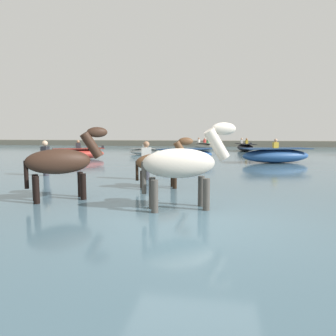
# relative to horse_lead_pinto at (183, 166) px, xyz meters

# --- Properties ---
(ground_plane) EXTENTS (120.00, 120.00, 0.00)m
(ground_plane) POSITION_rel_horse_lead_pinto_xyz_m (0.28, -0.80, -1.24)
(ground_plane) COLOR gray
(water_surface) EXTENTS (90.00, 90.00, 0.37)m
(water_surface) POSITION_rel_horse_lead_pinto_xyz_m (0.28, 9.20, -1.06)
(water_surface) COLOR #476675
(water_surface) RESTS_ON ground
(horse_lead_pinto) EXTENTS (1.91, 1.01, 2.10)m
(horse_lead_pinto) POSITION_rel_horse_lead_pinto_xyz_m (0.00, 0.00, 0.00)
(horse_lead_pinto) COLOR beige
(horse_lead_pinto) RESTS_ON ground
(horse_trailing_dark_bay) EXTENTS (1.70, 1.36, 2.03)m
(horse_trailing_dark_bay) POSITION_rel_horse_lead_pinto_xyz_m (-2.81, 0.40, -0.04)
(horse_trailing_dark_bay) COLOR #382319
(horse_trailing_dark_bay) RESTS_ON ground
(horse_flank_bay) EXTENTS (1.61, 0.86, 1.77)m
(horse_flank_bay) POSITION_rel_horse_lead_pinto_xyz_m (-0.92, 2.32, -0.20)
(horse_flank_bay) COLOR brown
(horse_flank_bay) RESTS_ON ground
(boat_near_port) EXTENTS (3.38, 2.88, 0.68)m
(boat_near_port) POSITION_rel_horse_lead_pinto_xyz_m (-1.24, 11.03, -0.54)
(boat_near_port) COLOR #28518E
(boat_near_port) RESTS_ON water_surface
(boat_far_inshore) EXTENTS (3.05, 2.57, 1.12)m
(boat_far_inshore) POSITION_rel_horse_lead_pinto_xyz_m (-7.58, 11.08, -0.55)
(boat_far_inshore) COLOR #BC382D
(boat_far_inshore) RESTS_ON water_surface
(boat_mid_outer) EXTENTS (2.56, 3.03, 1.10)m
(boat_mid_outer) POSITION_rel_horse_lead_pinto_xyz_m (-1.04, 23.98, -0.55)
(boat_mid_outer) COLOR #B2AD9E
(boat_mid_outer) RESTS_ON water_surface
(boat_near_starboard) EXTENTS (1.71, 3.48, 1.12)m
(boat_near_starboard) POSITION_rel_horse_lead_pinto_xyz_m (2.62, 21.07, -0.55)
(boat_near_starboard) COLOR black
(boat_near_starboard) RESTS_ON water_surface
(boat_far_offshore) EXTENTS (3.79, 2.36, 1.24)m
(boat_far_offshore) POSITION_rel_horse_lead_pinto_xyz_m (3.46, 10.68, -0.50)
(boat_far_offshore) COLOR #28518E
(boat_far_offshore) RESTS_ON water_surface
(boat_distant_west) EXTENTS (2.50, 1.18, 0.92)m
(boat_distant_west) POSITION_rel_horse_lead_pinto_xyz_m (-4.68, 15.48, -0.65)
(boat_distant_west) COLOR silver
(boat_distant_west) RESTS_ON water_surface
(person_onlooker_right) EXTENTS (0.24, 0.34, 1.63)m
(person_onlooker_right) POSITION_rel_horse_lead_pinto_xyz_m (-5.47, 4.08, -0.38)
(person_onlooker_right) COLOR #383842
(person_onlooker_right) RESTS_ON ground
(person_wading_close) EXTENTS (0.36, 0.27, 1.63)m
(person_wading_close) POSITION_rel_horse_lead_pinto_xyz_m (-1.68, 3.78, -0.38)
(person_wading_close) COLOR #383842
(person_wading_close) RESTS_ON ground
(far_shoreline) EXTENTS (80.00, 2.40, 1.02)m
(far_shoreline) POSITION_rel_horse_lead_pinto_xyz_m (0.28, 31.30, -0.73)
(far_shoreline) COLOR #706B5B
(far_shoreline) RESTS_ON ground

